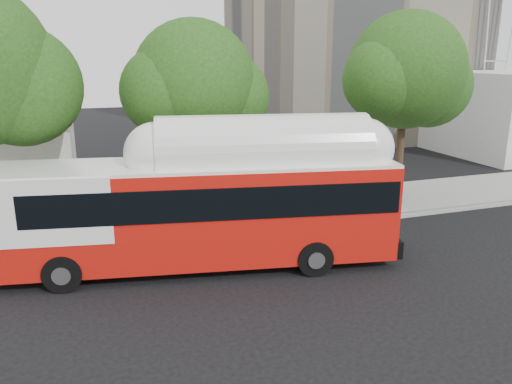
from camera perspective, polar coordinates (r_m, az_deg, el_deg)
ground at (r=16.96m, az=1.26°, el=-9.58°), size 120.00×120.00×0.00m
sidewalk at (r=22.72m, az=-4.44°, el=-2.84°), size 60.00×5.00×0.15m
curb_strip at (r=20.35m, az=-2.56°, el=-5.00°), size 60.00×0.30×0.15m
red_curb_segment at (r=19.77m, az=-10.97°, el=-5.89°), size 10.00×0.32×0.16m
street_tree_mid at (r=21.06m, az=-6.05°, el=11.89°), size 5.75×5.00×8.62m
street_tree_right at (r=25.12m, az=17.51°, el=12.63°), size 6.21×5.40×9.18m
transit_bus at (r=17.13m, az=-6.20°, el=-2.31°), size 14.53×5.25×4.23m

